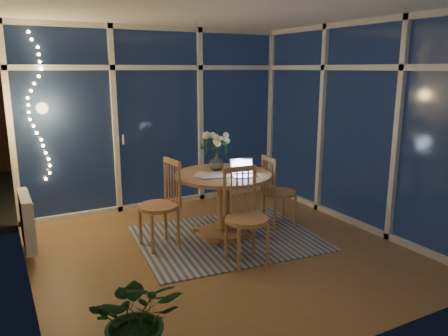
{
  "coord_description": "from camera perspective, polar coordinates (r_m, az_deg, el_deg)",
  "views": [
    {
      "loc": [
        -2.17,
        -4.09,
        2.02
      ],
      "look_at": [
        0.16,
        0.25,
        0.89
      ],
      "focal_mm": 35.0,
      "sensor_mm": 36.0,
      "label": 1
    }
  ],
  "objects": [
    {
      "name": "floor",
      "position": [
        5.05,
        -0.25,
        -10.66
      ],
      "size": [
        4.0,
        4.0,
        0.0
      ],
      "primitive_type": "plane",
      "color": "olive",
      "rests_on": "ground"
    },
    {
      "name": "ceiling",
      "position": [
        4.67,
        -0.28,
        20.05
      ],
      "size": [
        4.0,
        4.0,
        0.0
      ],
      "primitive_type": "plane",
      "color": "white",
      "rests_on": "wall_back"
    },
    {
      "name": "wall_back",
      "position": [
        6.51,
        -8.6,
        6.42
      ],
      "size": [
        4.0,
        0.04,
        2.6
      ],
      "primitive_type": "cube",
      "color": "silver",
      "rests_on": "floor"
    },
    {
      "name": "wall_front",
      "position": [
        3.1,
        17.34,
        -1.14
      ],
      "size": [
        4.0,
        0.04,
        2.6
      ],
      "primitive_type": "cube",
      "color": "silver",
      "rests_on": "floor"
    },
    {
      "name": "wall_left",
      "position": [
        4.16,
        -25.43,
        1.67
      ],
      "size": [
        0.04,
        4.0,
        2.6
      ],
      "primitive_type": "cube",
      "color": "silver",
      "rests_on": "floor"
    },
    {
      "name": "wall_right",
      "position": [
        5.89,
        17.28,
        5.3
      ],
      "size": [
        0.04,
        4.0,
        2.6
      ],
      "primitive_type": "cube",
      "color": "silver",
      "rests_on": "floor"
    },
    {
      "name": "window_wall_back",
      "position": [
        6.47,
        -8.48,
        6.38
      ],
      "size": [
        4.0,
        0.1,
        2.6
      ],
      "primitive_type": "cube",
      "color": "white",
      "rests_on": "floor"
    },
    {
      "name": "window_wall_right",
      "position": [
        5.86,
        17.01,
        5.29
      ],
      "size": [
        0.1,
        4.0,
        2.6
      ],
      "primitive_type": "cube",
      "color": "white",
      "rests_on": "floor"
    },
    {
      "name": "radiator",
      "position": [
        5.25,
        -24.39,
        -6.25
      ],
      "size": [
        0.1,
        0.7,
        0.58
      ],
      "primitive_type": "cube",
      "color": "silver",
      "rests_on": "wall_left"
    },
    {
      "name": "fairy_lights",
      "position": [
        6.01,
        -23.34,
        7.15
      ],
      "size": [
        0.24,
        0.1,
        1.85
      ],
      "primitive_type": null,
      "color": "#FEBF65",
      "rests_on": "window_wall_back"
    },
    {
      "name": "garden_patio",
      "position": [
        9.7,
        -11.56,
        0.27
      ],
      "size": [
        12.0,
        6.0,
        0.1
      ],
      "primitive_type": "cube",
      "color": "black",
      "rests_on": "ground"
    },
    {
      "name": "garden_fence",
      "position": [
        9.9,
        -15.44,
        5.96
      ],
      "size": [
        11.0,
        0.08,
        1.8
      ],
      "primitive_type": "cube",
      "color": "#372514",
      "rests_on": "ground"
    },
    {
      "name": "neighbour_roof",
      "position": [
        12.83,
        -17.57,
        13.14
      ],
      "size": [
        7.0,
        3.0,
        2.2
      ],
      "primitive_type": "cube",
      "color": "#30343A",
      "rests_on": "ground"
    },
    {
      "name": "garden_shrubs",
      "position": [
        7.78,
        -17.46,
        0.66
      ],
      "size": [
        0.9,
        0.9,
        0.9
      ],
      "primitive_type": "sphere",
      "color": "black",
      "rests_on": "ground"
    },
    {
      "name": "rug",
      "position": [
        5.37,
        0.41,
        -9.11
      ],
      "size": [
        2.26,
        1.88,
        0.01
      ],
      "primitive_type": "cube",
      "rotation": [
        0.0,
        0.0,
        -0.1
      ],
      "color": "#B6A693",
      "rests_on": "floor"
    },
    {
      "name": "dining_table",
      "position": [
        5.32,
        -0.1,
        -4.87
      ],
      "size": [
        1.27,
        1.27,
        0.79
      ],
      "primitive_type": "cylinder",
      "rotation": [
        0.0,
        0.0,
        -0.1
      ],
      "color": "#936142",
      "rests_on": "floor"
    },
    {
      "name": "chair_left",
      "position": [
        5.02,
        -8.56,
        -4.7
      ],
      "size": [
        0.53,
        0.53,
        1.03
      ],
      "primitive_type": "cube",
      "rotation": [
        0.0,
        0.0,
        -1.46
      ],
      "color": "#936142",
      "rests_on": "floor"
    },
    {
      "name": "chair_right",
      "position": [
        5.68,
        7.28,
        -2.97
      ],
      "size": [
        0.48,
        0.48,
        0.95
      ],
      "primitive_type": "cube",
      "rotation": [
        0.0,
        0.0,
        1.47
      ],
      "color": "#936142",
      "rests_on": "floor"
    },
    {
      "name": "chair_front",
      "position": [
        4.56,
        3.01,
        -6.41
      ],
      "size": [
        0.52,
        0.52,
        1.03
      ],
      "primitive_type": "cube",
      "rotation": [
        0.0,
        0.0,
        -0.1
      ],
      "color": "#936142",
      "rests_on": "floor"
    },
    {
      "name": "laptop",
      "position": [
        5.07,
        2.71,
        0.06
      ],
      "size": [
        0.33,
        0.3,
        0.21
      ],
      "primitive_type": null,
      "rotation": [
        0.0,
        0.0,
        -0.21
      ],
      "color": "silver",
      "rests_on": "dining_table"
    },
    {
      "name": "flower_vase",
      "position": [
        5.38,
        -0.99,
        0.84
      ],
      "size": [
        0.22,
        0.22,
        0.21
      ],
      "primitive_type": "imported",
      "rotation": [
        0.0,
        0.0,
        -0.1
      ],
      "color": "silver",
      "rests_on": "dining_table"
    },
    {
      "name": "bowl",
      "position": [
        5.48,
        1.58,
        0.15
      ],
      "size": [
        0.17,
        0.17,
        0.04
      ],
      "primitive_type": "imported",
      "rotation": [
        0.0,
        0.0,
        -0.1
      ],
      "color": "white",
      "rests_on": "dining_table"
    },
    {
      "name": "newspapers",
      "position": [
        5.13,
        -1.14,
        -0.89
      ],
      "size": [
        0.46,
        0.41,
        0.01
      ],
      "primitive_type": "cube",
      "rotation": [
        0.0,
        0.0,
        -0.37
      ],
      "color": "silver",
      "rests_on": "dining_table"
    },
    {
      "name": "phone",
      "position": [
        5.15,
        1.83,
        -0.84
      ],
      "size": [
        0.12,
        0.06,
        0.01
      ],
      "primitive_type": "cube",
      "rotation": [
        0.0,
        0.0,
        -0.02
      ],
      "color": "black",
      "rests_on": "dining_table"
    },
    {
      "name": "potted_plant",
      "position": [
        3.02,
        -11.03,
        -20.24
      ],
      "size": [
        0.66,
        0.61,
        0.76
      ],
      "primitive_type": "imported",
      "rotation": [
        0.0,
        0.0,
        -0.31
      ],
      "color": "#19461E",
      "rests_on": "floor"
    }
  ]
}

